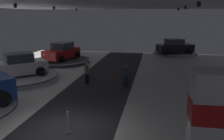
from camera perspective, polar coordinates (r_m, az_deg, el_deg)
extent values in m
cube|color=silver|center=(10.81, -11.28, -14.20)|extent=(24.00, 44.00, 0.05)
cube|color=#2D2D33|center=(10.80, -11.29, -14.06)|extent=(4.40, 44.00, 0.01)
cylinder|color=black|center=(13.29, -22.10, 14.05)|extent=(0.16, 0.16, 0.22)
cylinder|color=black|center=(17.30, -13.68, 14.20)|extent=(0.16, 0.16, 0.22)
cylinder|color=black|center=(22.41, -8.52, 14.11)|extent=(0.16, 0.16, 0.22)
cylinder|color=black|center=(11.15, 20.03, 14.57)|extent=(0.16, 0.16, 0.22)
cylinder|color=black|center=(16.44, 17.13, 14.08)|extent=(0.16, 0.16, 0.22)
cylinder|color=black|center=(21.22, 15.55, 13.84)|extent=(0.16, 0.16, 0.22)
cylinder|color=black|center=(13.40, -24.64, -6.29)|extent=(0.73, 0.84, 0.84)
cylinder|color=#333338|center=(25.24, -11.79, 2.14)|extent=(5.59, 5.59, 0.38)
cylinder|color=white|center=(25.22, -11.81, 2.49)|extent=(5.70, 5.70, 0.05)
cube|color=red|center=(25.11, -11.88, 3.93)|extent=(2.81, 4.52, 0.90)
cube|color=#2D3842|center=(25.12, -11.75, 5.66)|extent=(1.99, 2.23, 0.70)
cylinder|color=black|center=(23.44, -11.97, 2.60)|extent=(0.39, 0.71, 0.68)
cylinder|color=black|center=(24.68, -15.69, 2.92)|extent=(0.39, 0.71, 0.68)
cylinder|color=black|center=(25.73, -8.16, 3.68)|extent=(0.39, 0.71, 0.68)
cylinder|color=black|center=(26.87, -11.74, 3.94)|extent=(0.39, 0.71, 0.68)
sphere|color=white|center=(23.19, -13.95, 3.35)|extent=(0.18, 0.18, 0.18)
sphere|color=white|center=(23.82, -15.81, 3.49)|extent=(0.18, 0.18, 0.18)
cylinder|color=#B7B7BC|center=(19.58, -21.41, -1.73)|extent=(5.81, 5.81, 0.35)
cylinder|color=black|center=(19.54, -21.45, -1.32)|extent=(5.92, 5.92, 0.05)
cube|color=silver|center=(19.40, -21.60, 0.51)|extent=(4.30, 4.18, 0.90)
cube|color=#2D3842|center=(19.29, -21.36, 2.73)|extent=(2.45, 2.44, 0.70)
cylinder|color=black|center=(18.82, -16.68, -0.33)|extent=(0.65, 0.63, 0.68)
cylinder|color=black|center=(20.71, -18.23, 0.76)|extent=(0.65, 0.63, 0.68)
cylinder|color=#B7B7BC|center=(29.69, 14.71, 3.59)|extent=(5.10, 5.10, 0.35)
cylinder|color=black|center=(29.66, 14.73, 3.87)|extent=(5.20, 5.20, 0.05)
cube|color=black|center=(29.57, 14.80, 5.09)|extent=(4.57, 3.35, 0.90)
cube|color=#2D3842|center=(29.41, 14.62, 6.53)|extent=(2.37, 2.20, 0.70)
cylinder|color=black|center=(31.16, 16.23, 4.89)|extent=(0.71, 0.48, 0.68)
cylinder|color=black|center=(29.46, 18.14, 4.31)|extent=(0.71, 0.48, 0.68)
cylinder|color=black|center=(29.85, 11.44, 4.81)|extent=(0.71, 0.48, 0.68)
cylinder|color=black|center=(28.08, 13.15, 4.21)|extent=(0.71, 0.48, 0.68)
sphere|color=white|center=(31.00, 17.75, 5.46)|extent=(0.18, 0.18, 0.18)
sphere|color=white|center=(30.16, 18.72, 5.20)|extent=(0.18, 0.18, 0.18)
cylinder|color=black|center=(17.26, -5.76, -2.01)|extent=(0.14, 0.14, 0.80)
cylinder|color=black|center=(17.15, -6.21, -2.12)|extent=(0.14, 0.14, 0.80)
cylinder|color=#6B665B|center=(17.04, -6.04, 0.08)|extent=(0.32, 0.32, 0.62)
sphere|color=beige|center=(16.95, -6.08, 1.46)|extent=(0.22, 0.22, 0.22)
cylinder|color=black|center=(16.45, 3.64, -2.73)|extent=(0.14, 0.14, 0.80)
cylinder|color=black|center=(16.47, 3.02, -2.71)|extent=(0.14, 0.14, 0.80)
cylinder|color=#233851|center=(16.29, 3.36, -0.48)|extent=(0.32, 0.32, 0.62)
sphere|color=#99755B|center=(16.20, 3.38, 0.96)|extent=(0.22, 0.22, 0.22)
cylinder|color=#333338|center=(10.59, -10.39, -14.50)|extent=(0.28, 0.28, 0.04)
cylinder|color=#B2B2B7|center=(10.39, -10.50, -12.25)|extent=(0.07, 0.07, 0.96)
sphere|color=#B2B2B7|center=(10.19, -10.61, -9.81)|extent=(0.10, 0.10, 0.10)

